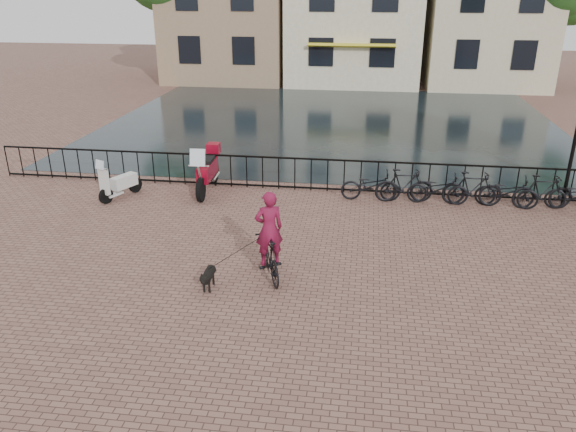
# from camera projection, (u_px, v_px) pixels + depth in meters

# --- Properties ---
(ground) EXTENTS (100.00, 100.00, 0.00)m
(ground) POSITION_uv_depth(u_px,v_px,m) (264.00, 343.00, 9.91)
(ground) COLOR brown
(ground) RESTS_ON ground
(canal_water) EXTENTS (20.00, 20.00, 0.00)m
(canal_water) POSITION_uv_depth(u_px,v_px,m) (332.00, 122.00, 25.73)
(canal_water) COLOR black
(canal_water) RESTS_ON ground
(railing) EXTENTS (20.00, 0.05, 1.02)m
(railing) POSITION_uv_depth(u_px,v_px,m) (311.00, 175.00, 17.03)
(railing) COLOR black
(railing) RESTS_ON ground
(cyclist) EXTENTS (1.10, 1.73, 2.30)m
(cyclist) POSITION_uv_depth(u_px,v_px,m) (269.00, 240.00, 11.81)
(cyclist) COLOR black
(cyclist) RESTS_ON ground
(dog) EXTENTS (0.25, 0.74, 0.50)m
(dog) POSITION_uv_depth(u_px,v_px,m) (208.00, 277.00, 11.60)
(dog) COLOR black
(dog) RESTS_ON ground
(motorcycle) EXTENTS (0.63, 2.31, 1.64)m
(motorcycle) POSITION_uv_depth(u_px,v_px,m) (207.00, 165.00, 16.85)
(motorcycle) COLOR maroon
(motorcycle) RESTS_ON ground
(scooter) EXTENTS (0.97, 1.48, 1.33)m
(scooter) POSITION_uv_depth(u_px,v_px,m) (119.00, 176.00, 16.39)
(scooter) COLOR silver
(scooter) RESTS_ON ground
(parked_bike_0) EXTENTS (1.74, 0.66, 0.90)m
(parked_bike_0) POSITION_uv_depth(u_px,v_px,m) (371.00, 186.00, 16.27)
(parked_bike_0) COLOR black
(parked_bike_0) RESTS_ON ground
(parked_bike_1) EXTENTS (1.71, 0.66, 1.00)m
(parked_bike_1) POSITION_uv_depth(u_px,v_px,m) (404.00, 186.00, 16.13)
(parked_bike_1) COLOR black
(parked_bike_1) RESTS_ON ground
(parked_bike_2) EXTENTS (1.73, 0.65, 0.90)m
(parked_bike_2) POSITION_uv_depth(u_px,v_px,m) (438.00, 189.00, 16.02)
(parked_bike_2) COLOR black
(parked_bike_2) RESTS_ON ground
(parked_bike_3) EXTENTS (1.66, 0.47, 1.00)m
(parked_bike_3) POSITION_uv_depth(u_px,v_px,m) (472.00, 189.00, 15.88)
(parked_bike_3) COLOR black
(parked_bike_3) RESTS_ON ground
(parked_bike_4) EXTENTS (1.78, 0.84, 0.90)m
(parked_bike_4) POSITION_uv_depth(u_px,v_px,m) (507.00, 192.00, 15.77)
(parked_bike_4) COLOR black
(parked_bike_4) RESTS_ON ground
(parked_bike_5) EXTENTS (1.71, 0.68, 1.00)m
(parked_bike_5) POSITION_uv_depth(u_px,v_px,m) (542.00, 192.00, 15.63)
(parked_bike_5) COLOR black
(parked_bike_5) RESTS_ON ground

